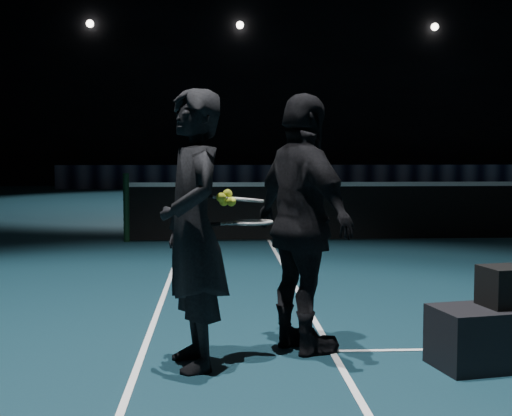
{
  "coord_description": "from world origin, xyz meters",
  "views": [
    {
      "loc": [
        -4.94,
        -11.46,
        1.47
      ],
      "look_at": [
        -4.67,
        -6.55,
        1.07
      ],
      "focal_mm": 50.0,
      "sensor_mm": 36.0,
      "label": 1
    }
  ],
  "objects_px": {
    "player_a": "(193,229)",
    "tennis_balls": "(228,199)",
    "racket_upper": "(245,200)",
    "player_b": "(303,224)",
    "racket_lower": "(254,222)"
  },
  "relations": [
    {
      "from": "player_a",
      "to": "tennis_balls",
      "type": "bearing_deg",
      "value": 97.29
    },
    {
      "from": "player_a",
      "to": "tennis_balls",
      "type": "xyz_separation_m",
      "value": [
        0.23,
        0.1,
        0.2
      ]
    },
    {
      "from": "player_a",
      "to": "racket_upper",
      "type": "xyz_separation_m",
      "value": [
        0.35,
        0.19,
        0.19
      ]
    },
    {
      "from": "player_a",
      "to": "tennis_balls",
      "type": "relative_size",
      "value": 15.66
    },
    {
      "from": "player_b",
      "to": "racket_upper",
      "type": "distance_m",
      "value": 0.49
    },
    {
      "from": "racket_lower",
      "to": "tennis_balls",
      "type": "distance_m",
      "value": 0.26
    },
    {
      "from": "player_b",
      "to": "racket_upper",
      "type": "height_order",
      "value": "player_b"
    },
    {
      "from": "player_b",
      "to": "racket_upper",
      "type": "bearing_deg",
      "value": 80.62
    },
    {
      "from": "racket_upper",
      "to": "player_b",
      "type": "bearing_deg",
      "value": -9.08
    },
    {
      "from": "racket_lower",
      "to": "player_a",
      "type": "bearing_deg",
      "value": -180.0
    },
    {
      "from": "tennis_balls",
      "to": "racket_lower",
      "type": "bearing_deg",
      "value": 21.13
    },
    {
      "from": "racket_lower",
      "to": "racket_upper",
      "type": "bearing_deg",
      "value": 141.34
    },
    {
      "from": "player_a",
      "to": "racket_lower",
      "type": "distance_m",
      "value": 0.45
    },
    {
      "from": "player_a",
      "to": "tennis_balls",
      "type": "distance_m",
      "value": 0.32
    },
    {
      "from": "tennis_balls",
      "to": "player_b",
      "type": "bearing_deg",
      "value": 22.12
    }
  ]
}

